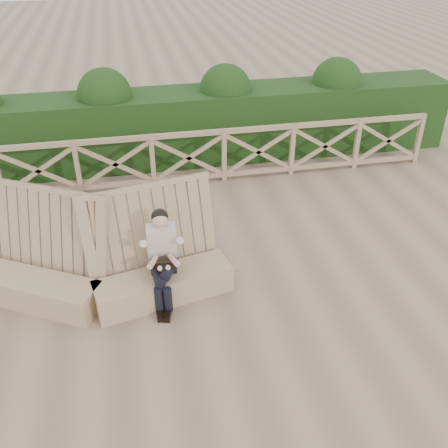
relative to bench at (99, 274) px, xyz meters
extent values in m
plane|color=brown|center=(1.75, -0.27, -0.39)|extent=(60.00, 60.00, 0.00)
cube|color=#997C57|center=(-0.90, 0.06, -0.18)|extent=(1.92, 1.39, 0.41)
cube|color=#997C57|center=(-0.77, 0.30, 0.40)|extent=(1.89, 1.33, 1.53)
cube|color=#997C57|center=(0.88, -0.22, -0.18)|extent=(1.99, 0.89, 0.41)
cube|color=#997C57|center=(0.82, 0.05, 0.40)|extent=(1.97, 0.83, 1.53)
cube|color=black|center=(0.91, -0.11, 0.14)|extent=(0.37, 0.28, 0.22)
cube|color=#C0AE9E|center=(0.91, -0.06, 0.47)|extent=(0.41, 0.30, 0.52)
sphere|color=tan|center=(0.91, -0.11, 0.85)|extent=(0.22, 0.22, 0.21)
sphere|color=black|center=(0.91, -0.08, 0.87)|extent=(0.24, 0.24, 0.23)
cylinder|color=black|center=(0.81, -0.32, 0.12)|extent=(0.17, 0.46, 0.15)
cylinder|color=black|center=(0.97, -0.30, 0.19)|extent=(0.17, 0.47, 0.16)
cylinder|color=black|center=(0.79, -0.53, -0.18)|extent=(0.12, 0.12, 0.41)
cylinder|color=black|center=(0.90, -0.56, -0.18)|extent=(0.12, 0.12, 0.41)
cube|color=black|center=(0.78, -0.62, -0.35)|extent=(0.10, 0.24, 0.08)
cube|color=black|center=(0.88, -0.65, -0.35)|extent=(0.10, 0.24, 0.08)
cube|color=black|center=(0.92, -0.29, 0.24)|extent=(0.27, 0.16, 0.17)
cube|color=black|center=(0.89, -0.45, 0.30)|extent=(0.07, 0.09, 0.12)
cube|color=#81644B|center=(1.75, 3.23, 0.66)|extent=(10.10, 0.07, 0.10)
cube|color=#81644B|center=(1.75, 3.23, -0.27)|extent=(10.10, 0.07, 0.10)
cube|color=black|center=(1.75, 4.43, 0.36)|extent=(12.00, 1.20, 1.50)
camera|label=1|loc=(0.59, -5.78, 4.30)|focal=40.00mm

